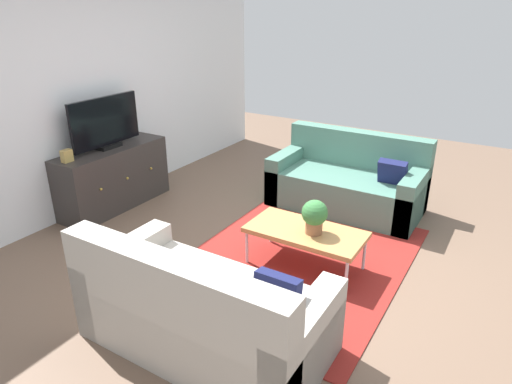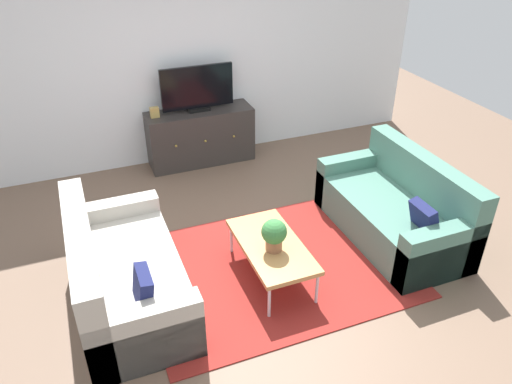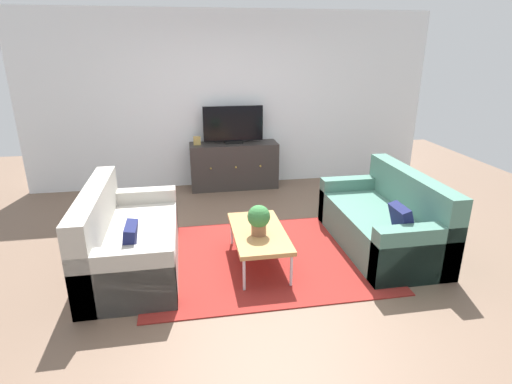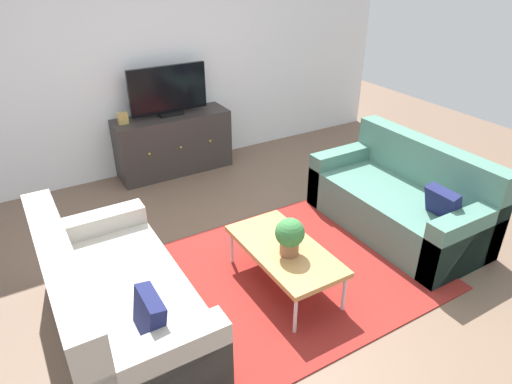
% 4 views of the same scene
% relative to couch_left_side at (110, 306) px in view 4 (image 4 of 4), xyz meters
% --- Properties ---
extents(ground_plane, '(10.00, 10.00, 0.00)m').
position_rel_couch_left_side_xyz_m(ground_plane, '(1.44, 0.10, -0.29)').
color(ground_plane, brown).
extents(wall_back, '(6.40, 0.12, 2.70)m').
position_rel_couch_left_side_xyz_m(wall_back, '(1.44, 2.65, 1.06)').
color(wall_back, white).
rests_on(wall_back, ground_plane).
extents(area_rug, '(2.50, 1.90, 0.01)m').
position_rel_couch_left_side_xyz_m(area_rug, '(1.44, -0.05, -0.28)').
color(area_rug, maroon).
rests_on(area_rug, ground_plane).
extents(couch_left_side, '(0.87, 1.71, 0.86)m').
position_rel_couch_left_side_xyz_m(couch_left_side, '(0.00, 0.00, 0.00)').
color(couch_left_side, '#B2ADA3').
rests_on(couch_left_side, ground_plane).
extents(couch_right_side, '(0.87, 1.71, 0.86)m').
position_rel_couch_left_side_xyz_m(couch_right_side, '(2.87, 0.00, 0.00)').
color(couch_right_side, '#4C7A6B').
rests_on(couch_right_side, ground_plane).
extents(coffee_table, '(0.53, 1.05, 0.38)m').
position_rel_couch_left_side_xyz_m(coffee_table, '(1.37, -0.15, 0.06)').
color(coffee_table, '#B7844C').
rests_on(coffee_table, ground_plane).
extents(potted_plant, '(0.23, 0.23, 0.31)m').
position_rel_couch_left_side_xyz_m(potted_plant, '(1.35, -0.23, 0.27)').
color(potted_plant, '#936042').
rests_on(potted_plant, coffee_table).
extents(tv_console, '(1.38, 0.47, 0.73)m').
position_rel_couch_left_side_xyz_m(tv_console, '(1.42, 2.37, 0.07)').
color(tv_console, '#332D2B').
rests_on(tv_console, ground_plane).
extents(flat_screen_tv, '(0.93, 0.16, 0.58)m').
position_rel_couch_left_side_xyz_m(flat_screen_tv, '(1.42, 2.39, 0.72)').
color(flat_screen_tv, black).
rests_on(flat_screen_tv, tv_console).
extents(mantel_clock, '(0.11, 0.07, 0.13)m').
position_rel_couch_left_side_xyz_m(mantel_clock, '(0.85, 2.37, 0.50)').
color(mantel_clock, tan).
rests_on(mantel_clock, tv_console).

